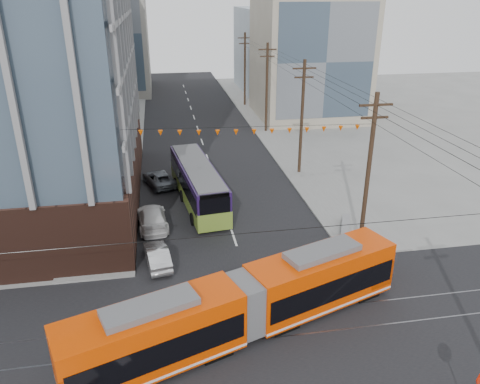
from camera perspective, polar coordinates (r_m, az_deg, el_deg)
name	(u,v)px	position (r m, az deg, el deg)	size (l,w,h in m)	color
ground	(282,382)	(23.52, 5.12, -22.09)	(160.00, 160.00, 0.00)	slate
bg_bldg_nw_near	(63,53)	(69.37, -20.77, 15.55)	(18.00, 16.00, 18.00)	#8C99A5
bg_bldg_ne_near	(309,59)	(67.68, 8.39, 15.74)	(14.00, 14.00, 16.00)	gray
bg_bldg_nw_far	(100,33)	(88.58, -16.68, 18.12)	(16.00, 18.00, 20.00)	gray
bg_bldg_ne_far	(285,50)	(87.40, 5.52, 16.90)	(16.00, 16.00, 14.00)	#8C99A5
utility_pole_far	(245,70)	(73.90, 0.60, 14.65)	(0.30, 0.30, 11.00)	black
streetcar	(244,306)	(24.78, 0.55, -13.68)	(18.65, 2.62, 3.59)	#D53700
city_bus	(198,183)	(39.65, -5.17, 1.06)	(2.65, 12.25, 3.47)	#241241
parked_car_silver	(157,256)	(31.55, -10.05, -7.64)	(1.40, 4.01, 1.32)	#BBBCBD
parked_car_white	(152,218)	(36.35, -10.66, -3.11)	(2.14, 5.27, 1.53)	silver
parked_car_grey	(159,179)	(44.05, -9.83, 1.62)	(2.18, 4.73, 1.31)	slate
jersey_barrier	(345,229)	(35.84, 12.70, -4.39)	(0.85, 3.76, 0.75)	#55565F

